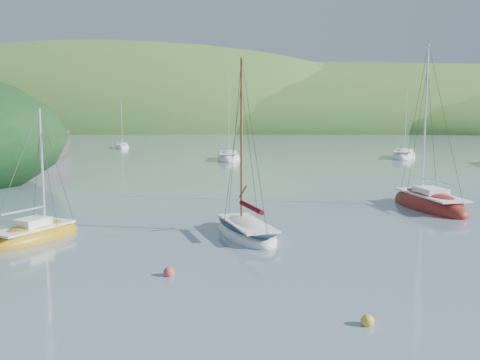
# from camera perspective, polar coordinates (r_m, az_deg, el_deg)

# --- Properties ---
(ground) EXTENTS (700.00, 700.00, 0.00)m
(ground) POSITION_cam_1_polar(r_m,az_deg,el_deg) (19.31, 1.49, -11.42)
(ground) COLOR slate
(ground) RESTS_ON ground
(shoreline_hills) EXTENTS (690.00, 135.00, 56.00)m
(shoreline_hills) POSITION_cam_1_polar(r_m,az_deg,el_deg) (191.05, 0.70, 5.69)
(shoreline_hills) COLOR #3B762C
(shoreline_hills) RESTS_ON ground
(daysailer_white) EXTENTS (4.41, 6.53, 9.44)m
(daysailer_white) POSITION_cam_1_polar(r_m,az_deg,el_deg) (26.86, 0.66, -5.48)
(daysailer_white) COLOR white
(daysailer_white) RESTS_ON ground
(sloop_red) EXTENTS (4.48, 8.01, 11.23)m
(sloop_red) POSITION_cam_1_polar(r_m,az_deg,el_deg) (36.22, 19.51, -2.51)
(sloop_red) COLOR maroon
(sloop_red) RESTS_ON ground
(sailboat_yellow) EXTENTS (4.01, 5.60, 6.92)m
(sailboat_yellow) POSITION_cam_1_polar(r_m,az_deg,el_deg) (27.92, -21.01, -5.59)
(sailboat_yellow) COLOR #BC810F
(sailboat_yellow) RESTS_ON ground
(distant_sloop_a) EXTENTS (3.44, 8.16, 11.35)m
(distant_sloop_a) POSITION_cam_1_polar(r_m,az_deg,el_deg) (66.56, -1.21, 2.32)
(distant_sloop_a) COLOR white
(distant_sloop_a) RESTS_ON ground
(distant_sloop_b) EXTENTS (5.08, 8.59, 11.57)m
(distant_sloop_b) POSITION_cam_1_polar(r_m,az_deg,el_deg) (72.51, 17.07, 2.42)
(distant_sloop_b) COLOR white
(distant_sloop_b) RESTS_ON ground
(distant_sloop_c) EXTENTS (3.53, 6.28, 8.48)m
(distant_sloop_c) POSITION_cam_1_polar(r_m,az_deg,el_deg) (88.90, -12.44, 3.45)
(distant_sloop_c) COLOR white
(distant_sloop_c) RESTS_ON ground
(mooring_buoys) EXTENTS (23.66, 12.65, 0.43)m
(mooring_buoys) POSITION_cam_1_polar(r_m,az_deg,el_deg) (23.17, 4.13, -7.88)
(mooring_buoys) COLOR gold
(mooring_buoys) RESTS_ON ground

